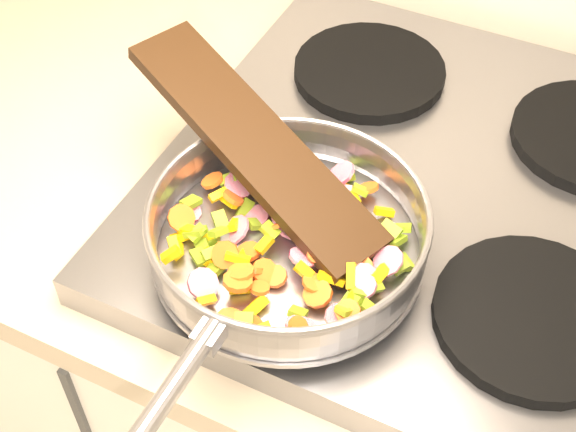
% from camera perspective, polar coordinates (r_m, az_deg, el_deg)
% --- Properties ---
extents(cooktop, '(0.60, 0.60, 0.04)m').
position_cam_1_polar(cooktop, '(0.92, 10.48, 1.55)').
color(cooktop, '#939399').
rests_on(cooktop, counter_top).
extents(grate_fl, '(0.19, 0.19, 0.02)m').
position_cam_1_polar(grate_fl, '(0.84, -1.38, -0.29)').
color(grate_fl, black).
rests_on(grate_fl, cooktop).
extents(grate_fr, '(0.19, 0.19, 0.02)m').
position_cam_1_polar(grate_fr, '(0.80, 17.03, -6.87)').
color(grate_fr, black).
rests_on(grate_fr, cooktop).
extents(grate_bl, '(0.19, 0.19, 0.02)m').
position_cam_1_polar(grate_bl, '(1.03, 5.81, 10.21)').
color(grate_bl, black).
rests_on(grate_bl, cooktop).
extents(saute_pan, '(0.32, 0.48, 0.06)m').
position_cam_1_polar(saute_pan, '(0.77, -0.09, -1.11)').
color(saute_pan, '#9E9EA5').
rests_on(saute_pan, grate_fl).
extents(vegetable_heap, '(0.25, 0.25, 0.05)m').
position_cam_1_polar(vegetable_heap, '(0.78, -0.09, -2.19)').
color(vegetable_heap, olive).
rests_on(vegetable_heap, saute_pan).
extents(wooden_spatula, '(0.33, 0.20, 0.09)m').
position_cam_1_polar(wooden_spatula, '(0.82, -2.41, 5.20)').
color(wooden_spatula, black).
rests_on(wooden_spatula, saute_pan).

